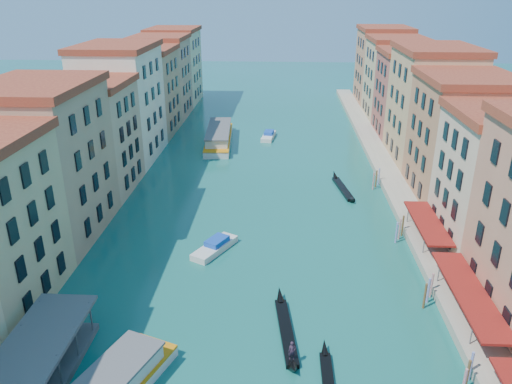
% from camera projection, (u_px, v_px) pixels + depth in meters
% --- Properties ---
extents(left_bank_palazzos, '(12.80, 128.40, 21.00)m').
position_uv_depth(left_bank_palazzos, '(111.00, 115.00, 86.08)').
color(left_bank_palazzos, beige).
rests_on(left_bank_palazzos, ground).
extents(right_bank_palazzos, '(12.80, 128.40, 21.00)m').
position_uv_depth(right_bank_palazzos, '(439.00, 119.00, 83.55)').
color(right_bank_palazzos, '#954F36').
rests_on(right_bank_palazzos, ground).
extents(quay, '(4.00, 140.00, 1.00)m').
position_uv_depth(quay, '(386.00, 170.00, 87.51)').
color(quay, gray).
rests_on(quay, ground).
extents(restaurant_awnings, '(3.20, 44.55, 3.12)m').
position_uv_depth(restaurant_awnings, '(471.00, 296.00, 47.84)').
color(restaurant_awnings, maroon).
rests_on(restaurant_awnings, ground).
extents(vaporetto_stop, '(5.40, 16.40, 3.65)m').
position_uv_depth(vaporetto_stop, '(33.00, 376.00, 40.22)').
color(vaporetto_stop, '#575759').
rests_on(vaporetto_stop, ground).
extents(mooring_poles_right, '(1.44, 54.24, 3.20)m').
position_uv_depth(mooring_poles_right, '(421.00, 277.00, 53.99)').
color(mooring_poles_right, '#50391B').
rests_on(mooring_poles_right, ground).
extents(mooring_poles_left, '(0.24, 8.24, 3.20)m').
position_uv_depth(mooring_poles_left, '(3.00, 376.00, 40.40)').
color(mooring_poles_left, '#50391B').
rests_on(mooring_poles_left, ground).
extents(vaporetto_far, '(6.29, 21.74, 3.19)m').
position_uv_depth(vaporetto_far, '(219.00, 136.00, 103.69)').
color(vaporetto_far, silver).
rests_on(vaporetto_far, ground).
extents(gondola_fore, '(2.49, 12.67, 2.53)m').
position_uv_depth(gondola_fore, '(286.00, 330.00, 47.13)').
color(gondola_fore, black).
rests_on(gondola_fore, ground).
extents(gondola_far, '(2.98, 12.36, 1.76)m').
position_uv_depth(gondola_far, '(343.00, 188.00, 80.28)').
color(gondola_far, black).
rests_on(gondola_far, ground).
extents(motorboat_mid, '(5.37, 7.34, 1.48)m').
position_uv_depth(motorboat_mid, '(215.00, 246.00, 61.84)').
color(motorboat_mid, silver).
rests_on(motorboat_mid, ground).
extents(motorboat_far, '(3.11, 7.34, 1.47)m').
position_uv_depth(motorboat_far, '(269.00, 135.00, 107.18)').
color(motorboat_far, silver).
rests_on(motorboat_far, ground).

